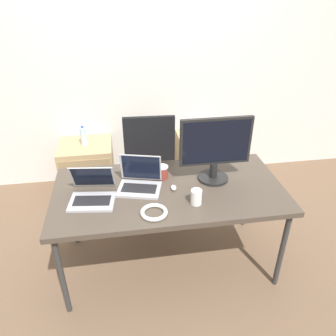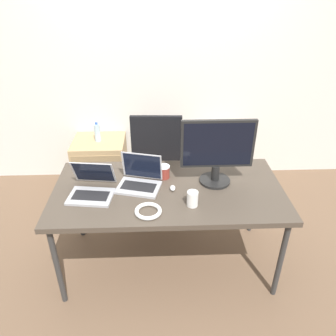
% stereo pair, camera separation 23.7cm
% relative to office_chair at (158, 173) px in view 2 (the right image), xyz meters
% --- Properties ---
extents(ground_plane, '(14.00, 14.00, 0.00)m').
position_rel_office_chair_xyz_m(ground_plane, '(0.07, -0.76, -0.41)').
color(ground_plane, brown).
extents(wall_back, '(10.00, 0.05, 2.60)m').
position_rel_office_chair_xyz_m(wall_back, '(0.07, 0.71, 0.89)').
color(wall_back, silver).
rests_on(wall_back, ground_plane).
extents(desk, '(1.69, 0.84, 0.74)m').
position_rel_office_chair_xyz_m(desk, '(0.07, -0.76, 0.28)').
color(desk, '#473D33').
rests_on(desk, ground_plane).
extents(office_chair, '(0.56, 0.57, 1.08)m').
position_rel_office_chair_xyz_m(office_chair, '(0.00, 0.00, 0.00)').
color(office_chair, '#232326').
rests_on(office_chair, ground_plane).
extents(cabinet_left, '(0.55, 0.48, 0.56)m').
position_rel_office_chair_xyz_m(cabinet_left, '(-0.63, 0.43, -0.12)').
color(cabinet_left, tan).
rests_on(cabinet_left, ground_plane).
extents(cabinet_right, '(0.55, 0.48, 0.56)m').
position_rel_office_chair_xyz_m(cabinet_right, '(0.65, 0.43, -0.12)').
color(cabinet_right, tan).
rests_on(cabinet_right, ground_plane).
extents(water_bottle, '(0.06, 0.06, 0.21)m').
position_rel_office_chair_xyz_m(water_bottle, '(-0.63, 0.44, 0.25)').
color(water_bottle, silver).
rests_on(water_bottle, cabinet_left).
extents(laptop_left, '(0.35, 0.31, 0.23)m').
position_rel_office_chair_xyz_m(laptop_left, '(-0.14, -0.72, 0.38)').
color(laptop_left, '#ADADB2').
rests_on(laptop_left, desk).
extents(laptop_right, '(0.33, 0.34, 0.22)m').
position_rel_office_chair_xyz_m(laptop_right, '(-0.48, -0.81, 0.38)').
color(laptop_right, '#ADADB2').
rests_on(laptop_right, desk).
extents(monitor, '(0.53, 0.23, 0.50)m').
position_rel_office_chair_xyz_m(monitor, '(0.43, -0.68, 0.59)').
color(monitor, black).
rests_on(monitor, desk).
extents(mouse, '(0.04, 0.06, 0.03)m').
position_rel_office_chair_xyz_m(mouse, '(0.10, -0.78, 0.35)').
color(mouse, silver).
rests_on(mouse, desk).
extents(coffee_cup_white, '(0.08, 0.08, 0.11)m').
position_rel_office_chair_xyz_m(coffee_cup_white, '(0.23, -0.97, 0.38)').
color(coffee_cup_white, white).
rests_on(coffee_cup_white, desk).
extents(coffee_cup_brown, '(0.09, 0.09, 0.10)m').
position_rel_office_chair_xyz_m(coffee_cup_brown, '(0.04, -0.61, 0.38)').
color(coffee_cup_brown, maroon).
rests_on(coffee_cup_brown, desk).
extents(cable_coil, '(0.18, 0.18, 0.03)m').
position_rel_office_chair_xyz_m(cable_coil, '(-0.07, -1.04, 0.34)').
color(cable_coil, white).
rests_on(cable_coil, desk).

